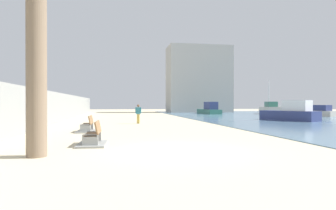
# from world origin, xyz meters

# --- Properties ---
(ground_plane) EXTENTS (120.00, 120.00, 0.00)m
(ground_plane) POSITION_xyz_m (0.00, 18.00, 0.00)
(ground_plane) COLOR beige
(seawall) EXTENTS (0.80, 64.00, 2.68)m
(seawall) POSITION_xyz_m (-7.50, 18.00, 1.34)
(seawall) COLOR gray
(seawall) RESTS_ON ground
(bench_near) EXTENTS (1.17, 2.14, 0.98)m
(bench_near) POSITION_xyz_m (-2.98, 2.07, 0.23)
(bench_near) COLOR gray
(bench_near) RESTS_ON ground
(bench_far) EXTENTS (1.16, 2.13, 0.98)m
(bench_far) POSITION_xyz_m (-3.74, 7.99, 0.23)
(bench_far) COLOR gray
(bench_far) RESTS_ON ground
(person_walking) EXTENTS (0.49, 0.29, 1.63)m
(person_walking) POSITION_xyz_m (-0.18, 14.95, 0.94)
(person_walking) COLOR gold
(person_walking) RESTS_ON ground
(boat_outer) EXTENTS (3.76, 7.44, 5.40)m
(boat_outer) POSITION_xyz_m (21.99, 33.67, 0.79)
(boat_outer) COLOR beige
(boat_outer) RESTS_ON water_bay
(boat_distant) EXTENTS (4.07, 5.85, 1.97)m
(boat_distant) POSITION_xyz_m (14.82, 16.31, 0.76)
(boat_distant) COLOR navy
(boat_distant) RESTS_ON water_bay
(boat_far_left) EXTENTS (3.40, 6.48, 1.46)m
(boat_far_left) POSITION_xyz_m (24.32, 25.83, 0.58)
(boat_far_left) COLOR beige
(boat_far_left) RESTS_ON water_bay
(boat_far_right) EXTENTS (2.03, 7.41, 1.92)m
(boat_far_right) POSITION_xyz_m (12.96, 36.50, 0.73)
(boat_far_right) COLOR #337060
(boat_far_right) RESTS_ON water_bay
(harbor_building) EXTENTS (12.00, 6.00, 12.71)m
(harbor_building) POSITION_xyz_m (13.79, 46.00, 6.35)
(harbor_building) COLOR #9E9E99
(harbor_building) RESTS_ON ground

